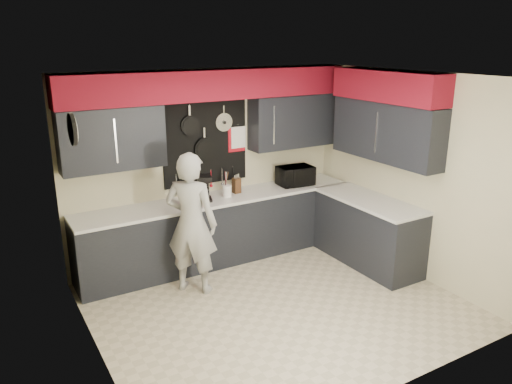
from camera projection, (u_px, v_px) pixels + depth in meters
ground at (276, 305)px, 5.81m from camera, size 4.00×4.00×0.00m
back_wall_assembly at (213, 115)px, 6.53m from camera, size 4.00×0.36×2.60m
right_wall_assembly at (389, 123)px, 6.34m from camera, size 0.36×3.50×2.60m
left_wall_assembly at (90, 230)px, 4.46m from camera, size 0.05×3.50×2.60m
base_cabinets at (262, 230)px, 6.84m from camera, size 3.95×2.20×0.92m
microwave at (295, 176)px, 7.24m from camera, size 0.52×0.38×0.28m
knife_block at (237, 185)px, 6.88m from camera, size 0.10×0.10×0.21m
utensil_crock at (227, 191)px, 6.72m from camera, size 0.12×0.12×0.16m
coffee_maker at (203, 187)px, 6.56m from camera, size 0.25×0.28×0.34m
person at (191, 224)px, 5.91m from camera, size 0.74×0.74×1.74m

